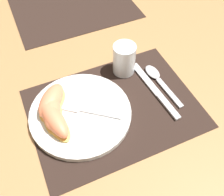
% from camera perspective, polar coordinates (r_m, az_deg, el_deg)
% --- Properties ---
extents(ground_plane, '(3.00, 3.00, 0.00)m').
position_cam_1_polar(ground_plane, '(0.71, 0.45, -2.31)').
color(ground_plane, '#A37547').
extents(placemat, '(0.44, 0.33, 0.00)m').
position_cam_1_polar(placemat, '(0.71, 0.45, -2.22)').
color(placemat, black).
rests_on(placemat, ground_plane).
extents(placemat_far, '(0.44, 0.33, 0.00)m').
position_cam_1_polar(placemat_far, '(1.06, -8.25, 18.94)').
color(placemat_far, black).
rests_on(placemat_far, ground_plane).
extents(plate, '(0.26, 0.26, 0.02)m').
position_cam_1_polar(plate, '(0.69, -6.85, -3.36)').
color(plate, white).
rests_on(plate, placemat).
extents(juice_glass, '(0.07, 0.07, 0.09)m').
position_cam_1_polar(juice_glass, '(0.76, 2.64, 8.16)').
color(juice_glass, silver).
rests_on(juice_glass, placemat).
extents(knife, '(0.03, 0.23, 0.01)m').
position_cam_1_polar(knife, '(0.75, 9.47, 1.54)').
color(knife, '#BCBCC1').
rests_on(knife, placemat).
extents(spoon, '(0.04, 0.17, 0.01)m').
position_cam_1_polar(spoon, '(0.78, 9.74, 4.47)').
color(spoon, '#BCBCC1').
rests_on(spoon, placemat).
extents(fork, '(0.16, 0.13, 0.00)m').
position_cam_1_polar(fork, '(0.68, -6.55, -2.44)').
color(fork, '#BCBCC1').
rests_on(fork, plate).
extents(citrus_wedge_0, '(0.11, 0.12, 0.04)m').
position_cam_1_polar(citrus_wedge_0, '(0.69, -13.02, -0.63)').
color(citrus_wedge_0, '#F7C656').
rests_on(citrus_wedge_0, plate).
extents(citrus_wedge_1, '(0.08, 0.13, 0.04)m').
position_cam_1_polar(citrus_wedge_1, '(0.67, -12.98, -2.68)').
color(citrus_wedge_1, '#F7C656').
rests_on(citrus_wedge_1, plate).
extents(citrus_wedge_2, '(0.07, 0.14, 0.04)m').
position_cam_1_polar(citrus_wedge_2, '(0.66, -12.54, -4.47)').
color(citrus_wedge_2, '#F7C656').
rests_on(citrus_wedge_2, plate).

